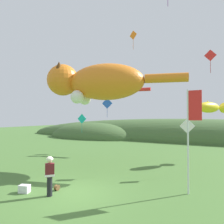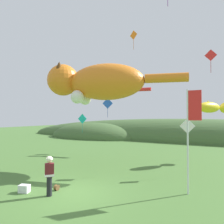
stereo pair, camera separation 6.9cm
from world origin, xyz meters
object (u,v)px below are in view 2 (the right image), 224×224
object	(u,v)px
kite_fish_windsock	(212,107)
kite_tube_streamer	(138,90)
kite_spool	(57,188)
kite_giant_cat	(97,83)
kite_diamond_blue	(108,104)
kite_diamond_teal	(82,119)
festival_attendant	(49,175)
kite_diamond_orange	(134,35)
kite_diamond_white	(187,126)
festival_banner_pole	(191,125)
kite_diamond_red	(211,56)
picnic_cooler	(24,189)

from	to	relation	value
kite_fish_windsock	kite_tube_streamer	xyz separation A→B (m)	(-7.03, 1.67, 2.04)
kite_spool	kite_giant_cat	xyz separation A→B (m)	(-1.06, 5.17, 5.93)
kite_diamond_blue	kite_diamond_teal	distance (m)	3.34
festival_attendant	kite_diamond_orange	xyz separation A→B (m)	(-0.57, 10.87, 10.06)
kite_giant_cat	kite_tube_streamer	bearing A→B (deg)	89.59
kite_diamond_orange	kite_diamond_white	bearing A→B (deg)	-37.52
festival_banner_pole	kite_diamond_orange	distance (m)	12.49
kite_fish_windsock	kite_diamond_teal	distance (m)	11.68
kite_fish_windsock	kite_diamond_white	distance (m)	5.48
kite_diamond_red	picnic_cooler	bearing A→B (deg)	-123.73
kite_tube_streamer	kite_giant_cat	bearing A→B (deg)	-90.41
kite_tube_streamer	kite_diamond_white	size ratio (longest dim) A/B	1.40
kite_tube_streamer	kite_diamond_teal	size ratio (longest dim) A/B	1.36
kite_giant_cat	kite_diamond_orange	xyz separation A→B (m)	(0.72, 4.99, 4.94)
festival_banner_pole	kite_diamond_white	bearing A→B (deg)	102.66
kite_spool	festival_banner_pole	distance (m)	7.09
kite_diamond_white	festival_banner_pole	bearing A→B (deg)	-77.34
kite_diamond_teal	kite_giant_cat	bearing A→B (deg)	-43.07
kite_diamond_teal	kite_spool	bearing A→B (deg)	-59.56
festival_banner_pole	kite_diamond_white	xyz separation A→B (m)	(-0.76, 3.38, -0.20)
festival_banner_pole	kite_diamond_red	bearing A→B (deg)	87.90
kite_diamond_white	festival_attendant	bearing A→B (deg)	-125.78
kite_diamond_blue	kite_spool	bearing A→B (deg)	-71.03
kite_tube_streamer	kite_diamond_teal	world-z (taller)	kite_tube_streamer
picnic_cooler	kite_diamond_teal	xyz separation A→B (m)	(-4.31, 10.24, 3.17)
kite_diamond_teal	kite_diamond_white	bearing A→B (deg)	-17.29
picnic_cooler	kite_diamond_white	world-z (taller)	kite_diamond_white
kite_tube_streamer	kite_diamond_red	world-z (taller)	kite_diamond_red
kite_giant_cat	kite_diamond_red	bearing A→B (deg)	33.33
kite_tube_streamer	kite_diamond_red	bearing A→B (deg)	-22.99
kite_fish_windsock	kite_diamond_red	xyz separation A→B (m)	(0.08, -1.35, 3.86)
kite_diamond_blue	kite_diamond_teal	bearing A→B (deg)	-118.00
picnic_cooler	kite_tube_streamer	bearing A→B (deg)	89.45
kite_diamond_red	kite_diamond_white	distance (m)	6.58
festival_attendant	kite_giant_cat	distance (m)	7.91
festival_attendant	kite_fish_windsock	size ratio (longest dim) A/B	0.55
festival_attendant	kite_fish_windsock	world-z (taller)	kite_fish_windsock
kite_tube_streamer	kite_diamond_blue	xyz separation A→B (m)	(-3.07, -1.04, -1.41)
kite_diamond_orange	picnic_cooler	bearing A→B (deg)	-94.13
kite_giant_cat	kite_diamond_blue	xyz separation A→B (m)	(-3.02, 6.69, -1.09)
kite_spool	kite_diamond_orange	world-z (taller)	kite_diamond_orange
festival_banner_pole	kite_diamond_orange	bearing A→B (deg)	129.32
picnic_cooler	kite_diamond_teal	size ratio (longest dim) A/B	0.30
kite_diamond_blue	picnic_cooler	bearing A→B (deg)	-77.09
festival_banner_pole	kite_diamond_white	world-z (taller)	festival_banner_pole
kite_diamond_red	kite_fish_windsock	bearing A→B (deg)	93.33
kite_fish_windsock	kite_diamond_blue	world-z (taller)	kite_diamond_blue
kite_diamond_teal	festival_banner_pole	bearing A→B (deg)	-30.53
kite_diamond_blue	kite_diamond_white	bearing A→B (deg)	-32.62
kite_fish_windsock	kite_diamond_orange	xyz separation A→B (m)	(-6.36, -1.07, 6.66)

